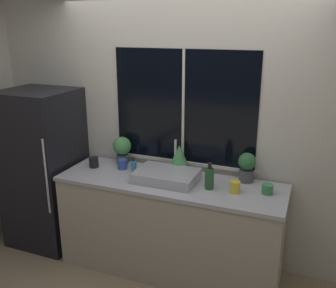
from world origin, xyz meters
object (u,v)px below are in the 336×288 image
object	(u,v)px
mug_yellow	(235,187)
mug_black	(94,162)
potted_plant_left	(122,148)
bottle_tall	(209,178)
mug_blue	(122,164)
refrigerator	(44,168)
mug_green	(267,189)
potted_plant_center	(179,157)
potted_plant_right	(247,166)
soap_bottle	(134,167)
sink	(167,175)

from	to	relation	value
mug_yellow	mug_black	world-z (taller)	mug_black
potted_plant_left	bottle_tall	bearing A→B (deg)	-15.38
mug_black	mug_blue	world-z (taller)	mug_black
refrigerator	mug_green	distance (m)	2.30
refrigerator	bottle_tall	xyz separation A→B (m)	(1.82, -0.06, 0.19)
potted_plant_center	mug_green	bearing A→B (deg)	-12.55
potted_plant_right	mug_blue	size ratio (longest dim) A/B	2.83
mug_black	refrigerator	bearing A→B (deg)	-178.24
mug_blue	bottle_tall	bearing A→B (deg)	-8.58
soap_bottle	mug_green	xyz separation A→B (m)	(1.24, 0.02, -0.03)
mug_yellow	mug_blue	size ratio (longest dim) A/B	1.05
refrigerator	soap_bottle	world-z (taller)	refrigerator
soap_bottle	mug_yellow	xyz separation A→B (m)	(0.98, -0.06, -0.02)
mug_green	potted_plant_center	bearing A→B (deg)	167.45
mug_blue	potted_plant_center	bearing A→B (deg)	13.92
potted_plant_right	mug_yellow	xyz separation A→B (m)	(-0.04, -0.27, -0.10)
potted_plant_center	bottle_tall	size ratio (longest dim) A/B	1.13
bottle_tall	mug_black	distance (m)	1.21
potted_plant_center	mug_green	size ratio (longest dim) A/B	2.83
sink	soap_bottle	world-z (taller)	sink
potted_plant_right	soap_bottle	distance (m)	1.05
soap_bottle	mug_blue	size ratio (longest dim) A/B	1.72
mug_blue	potted_plant_right	bearing A→B (deg)	6.43
soap_bottle	mug_black	distance (m)	0.45
potted_plant_left	mug_green	world-z (taller)	potted_plant_left
mug_yellow	soap_bottle	bearing A→B (deg)	176.69
potted_plant_center	bottle_tall	world-z (taller)	potted_plant_center
refrigerator	mug_black	size ratio (longest dim) A/B	16.25
mug_green	mug_black	bearing A→B (deg)	-179.75
potted_plant_center	soap_bottle	size ratio (longest dim) A/B	1.62
sink	potted_plant_left	world-z (taller)	sink
refrigerator	potted_plant_left	size ratio (longest dim) A/B	5.91
mug_blue	sink	bearing A→B (deg)	-11.60
refrigerator	sink	xyz separation A→B (m)	(1.41, -0.02, 0.14)
refrigerator	mug_black	xyz separation A→B (m)	(0.61, 0.02, 0.14)
potted_plant_right	soap_bottle	world-z (taller)	potted_plant_right
refrigerator	potted_plant_right	world-z (taller)	refrigerator
bottle_tall	mug_black	xyz separation A→B (m)	(-1.21, 0.07, -0.05)
sink	potted_plant_left	bearing A→B (deg)	157.68
potted_plant_right	mug_green	distance (m)	0.31
potted_plant_left	refrigerator	bearing A→B (deg)	-165.17
sink	mug_black	distance (m)	0.80
potted_plant_center	potted_plant_right	bearing A→B (deg)	0.00
sink	mug_blue	size ratio (longest dim) A/B	5.84
bottle_tall	mug_yellow	size ratio (longest dim) A/B	2.34
sink	mug_blue	distance (m)	0.52
potted_plant_center	soap_bottle	bearing A→B (deg)	-150.61
refrigerator	soap_bottle	size ratio (longest dim) A/B	10.10
bottle_tall	mug_black	bearing A→B (deg)	176.50
potted_plant_left	potted_plant_right	distance (m)	1.26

